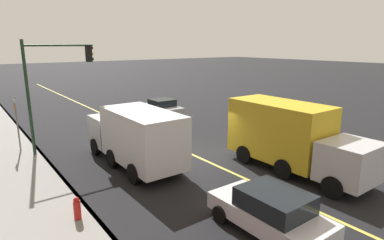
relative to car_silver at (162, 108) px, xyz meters
name	(u,v)px	position (x,y,z in m)	size (l,w,h in m)	color
ground	(200,158)	(-9.44, 3.43, -0.77)	(200.00, 200.00, 0.00)	black
sidewalk_slab	(22,203)	(-9.44, 11.89, -0.70)	(80.00, 3.79, 0.15)	gray
curb_edge	(71,190)	(-9.44, 10.07, -0.70)	(80.00, 0.16, 0.15)	slate
lane_stripe_center	(200,158)	(-9.44, 3.43, -0.76)	(80.00, 0.16, 0.01)	#D8CC4C
car_silver	(162,108)	(0.00, 0.00, 0.00)	(3.86, 2.07, 1.52)	#A8AAB2
car_white	(271,211)	(-16.19, 5.86, -0.01)	(4.00, 1.96, 1.47)	silver
truck_yellow	(291,136)	(-13.24, 0.95, 0.89)	(6.95, 2.44, 3.18)	silver
truck_white	(136,135)	(-8.33, 6.55, 0.75)	(6.74, 2.45, 2.86)	silver
traffic_light_mast	(53,78)	(-4.07, 9.09, 3.38)	(0.28, 3.63, 6.11)	#1E3823
street_sign_post	(17,121)	(-2.91, 10.90, 1.07)	(0.60, 0.08, 3.14)	slate
fire_hydrant	(77,210)	(-11.97, 10.59, -0.31)	(0.24, 0.24, 0.94)	red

